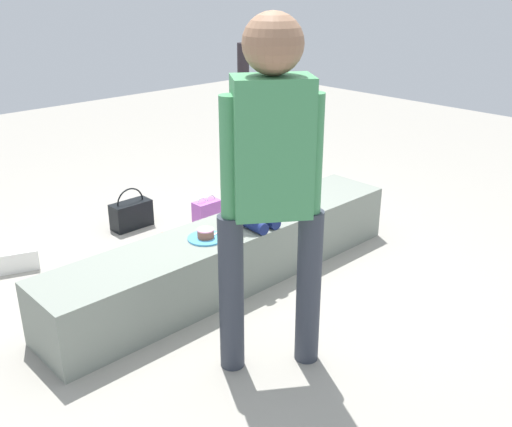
# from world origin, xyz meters

# --- Properties ---
(ground_plane) EXTENTS (12.00, 12.00, 0.00)m
(ground_plane) POSITION_xyz_m (0.00, 0.00, 0.00)
(ground_plane) COLOR #9A968B
(concrete_ledge) EXTENTS (2.57, 0.46, 0.38)m
(concrete_ledge) POSITION_xyz_m (0.00, 0.00, 0.19)
(concrete_ledge) COLOR gray
(concrete_ledge) RESTS_ON ground_plane
(child_seated) EXTENTS (0.28, 0.32, 0.48)m
(child_seated) POSITION_xyz_m (0.12, -0.02, 0.60)
(child_seated) COLOR navy
(child_seated) RESTS_ON concrete_ledge
(adult_standing) EXTENTS (0.44, 0.37, 1.72)m
(adult_standing) POSITION_xyz_m (-0.42, -0.78, 1.04)
(adult_standing) COLOR #303541
(adult_standing) RESTS_ON ground_plane
(cake_plate) EXTENTS (0.22, 0.22, 0.07)m
(cake_plate) POSITION_xyz_m (-0.23, -0.03, 0.40)
(cake_plate) COLOR #4CA5D8
(cake_plate) RESTS_ON concrete_ledge
(gift_bag) EXTENTS (0.20, 0.12, 0.34)m
(gift_bag) POSITION_xyz_m (0.31, 0.64, 0.15)
(gift_bag) COLOR #B259BF
(gift_bag) RESTS_ON ground_plane
(railing_post) EXTENTS (0.36, 0.36, 1.29)m
(railing_post) POSITION_xyz_m (1.47, 1.51, 0.50)
(railing_post) COLOR black
(railing_post) RESTS_ON ground_plane
(water_bottle_near_gift) EXTENTS (0.07, 0.07, 0.22)m
(water_bottle_near_gift) POSITION_xyz_m (-0.38, 0.44, 0.10)
(water_bottle_near_gift) COLOR silver
(water_bottle_near_gift) RESTS_ON ground_plane
(water_bottle_far_side) EXTENTS (0.07, 0.07, 0.21)m
(water_bottle_far_side) POSITION_xyz_m (0.51, 0.48, 0.09)
(water_bottle_far_side) COLOR silver
(water_bottle_far_side) RESTS_ON ground_plane
(party_cup_red) EXTENTS (0.07, 0.07, 0.10)m
(party_cup_red) POSITION_xyz_m (-0.02, 0.73, 0.05)
(party_cup_red) COLOR red
(party_cup_red) RESTS_ON ground_plane
(cake_box_white) EXTENTS (0.41, 0.39, 0.14)m
(cake_box_white) POSITION_xyz_m (-0.95, 1.21, 0.07)
(cake_box_white) COLOR white
(cake_box_white) RESTS_ON ground_plane
(handbag_black_leather) EXTENTS (0.32, 0.15, 0.33)m
(handbag_black_leather) POSITION_xyz_m (-0.01, 1.20, 0.11)
(handbag_black_leather) COLOR black
(handbag_black_leather) RESTS_ON ground_plane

